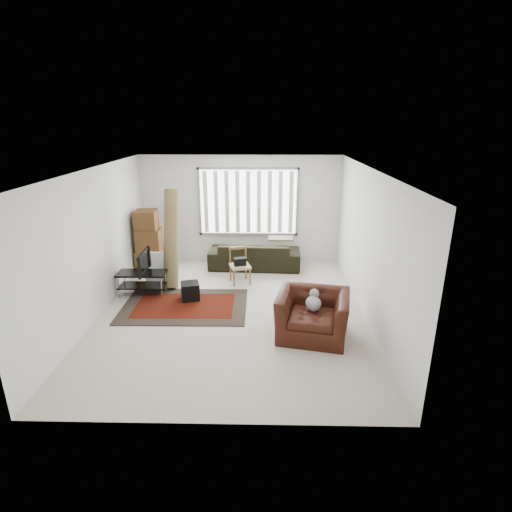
{
  "coord_description": "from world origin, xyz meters",
  "views": [
    {
      "loc": [
        0.6,
        -6.92,
        3.52
      ],
      "look_at": [
        0.45,
        0.26,
        1.05
      ],
      "focal_mm": 28.0,
      "sensor_mm": 36.0,
      "label": 1
    }
  ],
  "objects": [
    {
      "name": "tv_stand",
      "position": [
        -1.95,
        0.76,
        0.36
      ],
      "size": [
        0.99,
        0.45,
        0.5
      ],
      "color": "black",
      "rests_on": "ground"
    },
    {
      "name": "sofa",
      "position": [
        0.37,
        2.45,
        0.43
      ],
      "size": [
        2.28,
        1.07,
        0.86
      ],
      "primitive_type": "imported",
      "rotation": [
        0.0,
        0.0,
        3.09
      ],
      "color": "black",
      "rests_on": "ground"
    },
    {
      "name": "room",
      "position": [
        0.03,
        0.51,
        1.76
      ],
      "size": [
        6.0,
        6.02,
        2.71
      ],
      "color": "beige",
      "rests_on": "ground"
    },
    {
      "name": "armchair",
      "position": [
        1.43,
        -0.85,
        0.44
      ],
      "size": [
        1.37,
        1.25,
        0.88
      ],
      "rotation": [
        0.0,
        0.0,
        -0.21
      ],
      "color": "#38140B",
      "rests_on": "ground"
    },
    {
      "name": "white_flatpack",
      "position": [
        -1.69,
        1.2,
        0.39
      ],
      "size": [
        0.62,
        0.21,
        0.79
      ],
      "primitive_type": "cube",
      "rotation": [
        -0.14,
        0.0,
        0.02
      ],
      "color": "silver",
      "rests_on": "ground"
    },
    {
      "name": "rolled_rug",
      "position": [
        -1.42,
        1.36,
        1.06
      ],
      "size": [
        0.34,
        0.96,
        2.11
      ],
      "primitive_type": "cylinder",
      "rotation": [
        -0.31,
        0.0,
        -0.02
      ],
      "color": "brown",
      "rests_on": "ground"
    },
    {
      "name": "tv",
      "position": [
        -1.95,
        0.76,
        0.73
      ],
      "size": [
        0.1,
        0.81,
        0.46
      ],
      "primitive_type": "imported",
      "rotation": [
        0.0,
        0.0,
        1.57
      ],
      "color": "black",
      "rests_on": "tv_stand"
    },
    {
      "name": "moving_boxes",
      "position": [
        -2.15,
        2.11,
        0.7
      ],
      "size": [
        0.64,
        0.59,
        1.51
      ],
      "color": "brown",
      "rests_on": "ground"
    },
    {
      "name": "persian_rug",
      "position": [
        -0.96,
        0.21,
        0.01
      ],
      "size": [
        2.45,
        1.65,
        0.02
      ],
      "color": "black",
      "rests_on": "ground"
    },
    {
      "name": "side_chair",
      "position": [
        0.06,
        1.45,
        0.45
      ],
      "size": [
        0.54,
        0.54,
        0.8
      ],
      "rotation": [
        0.0,
        0.0,
        0.29
      ],
      "color": "#9A8765",
      "rests_on": "ground"
    },
    {
      "name": "subwoofer",
      "position": [
        -0.9,
        0.52,
        0.2
      ],
      "size": [
        0.43,
        0.43,
        0.35
      ],
      "primitive_type": "cube",
      "rotation": [
        0.0,
        0.0,
        0.27
      ],
      "color": "black",
      "rests_on": "persian_rug"
    }
  ]
}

